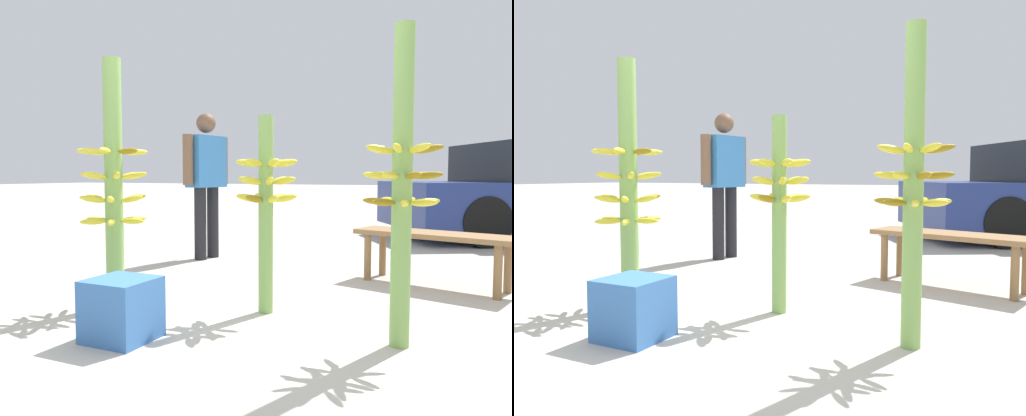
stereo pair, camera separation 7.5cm
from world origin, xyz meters
TOP-DOWN VIEW (x-y plane):
  - ground_plane at (0.00, 0.00)m, footprint 80.00×80.00m
  - banana_stalk_left at (-0.98, 0.18)m, footprint 0.47×0.47m
  - banana_stalk_center at (0.00, 0.50)m, footprint 0.41×0.41m
  - banana_stalk_right at (0.91, 0.21)m, footprint 0.41×0.41m
  - vendor_person at (-1.45, 2.16)m, footprint 0.28×0.69m
  - market_bench at (0.92, 1.79)m, footprint 1.33×0.71m
  - produce_crate at (-0.49, -0.33)m, footprint 0.34×0.34m

SIDE VIEW (x-z plane):
  - ground_plane at x=0.00m, z-range 0.00..0.00m
  - produce_crate at x=-0.49m, z-range 0.00..0.34m
  - market_bench at x=0.92m, z-range 0.15..0.59m
  - banana_stalk_center at x=0.00m, z-range 0.07..1.36m
  - banana_stalk_left at x=-0.98m, z-range 0.00..1.68m
  - banana_stalk_right at x=0.91m, z-range 0.01..1.69m
  - vendor_person at x=-1.45m, z-range 0.14..1.69m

